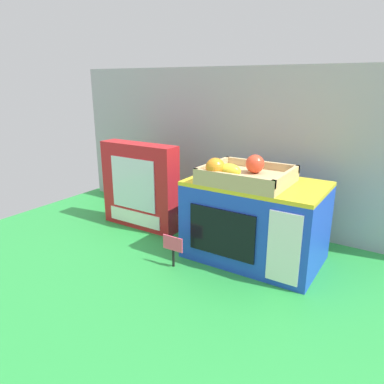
{
  "coord_description": "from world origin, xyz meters",
  "views": [
    {
      "loc": [
        0.57,
        -1.01,
        0.55
      ],
      "look_at": [
        -0.08,
        -0.01,
        0.18
      ],
      "focal_mm": 33.72,
      "sensor_mm": 36.0,
      "label": 1
    }
  ],
  "objects_px": {
    "toy_microwave": "(255,221)",
    "price_sign": "(173,247)",
    "cookie_set_box": "(140,186)",
    "food_groups_crate": "(244,175)"
  },
  "relations": [
    {
      "from": "toy_microwave",
      "to": "price_sign",
      "type": "relative_size",
      "value": 4.1
    },
    {
      "from": "toy_microwave",
      "to": "price_sign",
      "type": "xyz_separation_m",
      "value": [
        -0.18,
        -0.19,
        -0.06
      ]
    },
    {
      "from": "cookie_set_box",
      "to": "price_sign",
      "type": "relative_size",
      "value": 3.27
    },
    {
      "from": "toy_microwave",
      "to": "food_groups_crate",
      "type": "bearing_deg",
      "value": -137.85
    },
    {
      "from": "cookie_set_box",
      "to": "price_sign",
      "type": "height_order",
      "value": "cookie_set_box"
    },
    {
      "from": "cookie_set_box",
      "to": "food_groups_crate",
      "type": "bearing_deg",
      "value": -4.75
    },
    {
      "from": "food_groups_crate",
      "to": "cookie_set_box",
      "type": "bearing_deg",
      "value": 175.25
    },
    {
      "from": "food_groups_crate",
      "to": "cookie_set_box",
      "type": "height_order",
      "value": "food_groups_crate"
    },
    {
      "from": "toy_microwave",
      "to": "cookie_set_box",
      "type": "relative_size",
      "value": 1.25
    },
    {
      "from": "food_groups_crate",
      "to": "price_sign",
      "type": "bearing_deg",
      "value": -132.75
    }
  ]
}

